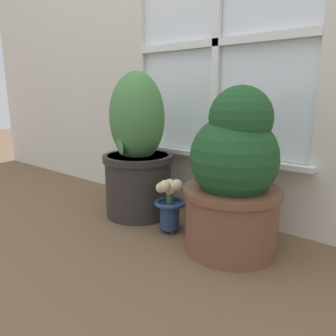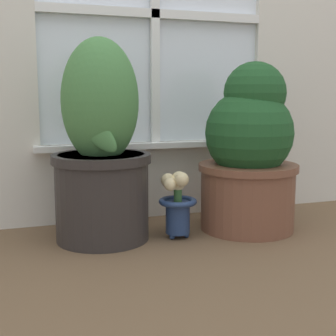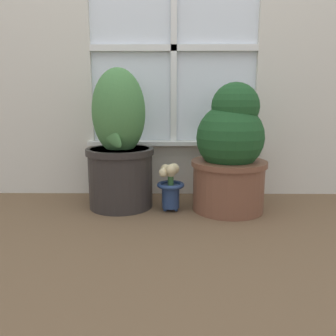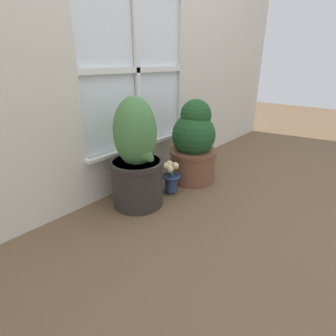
{
  "view_description": "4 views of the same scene",
  "coord_description": "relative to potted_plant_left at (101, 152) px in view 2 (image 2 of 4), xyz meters",
  "views": [
    {
      "loc": [
        0.88,
        -0.82,
        0.63
      ],
      "look_at": [
        -0.06,
        0.32,
        0.29
      ],
      "focal_mm": 35.0,
      "sensor_mm": 36.0,
      "label": 1
    },
    {
      "loc": [
        -0.6,
        -1.32,
        0.53
      ],
      "look_at": [
        -0.03,
        0.35,
        0.26
      ],
      "focal_mm": 50.0,
      "sensor_mm": 36.0,
      "label": 2
    },
    {
      "loc": [
        -0.01,
        -1.37,
        0.57
      ],
      "look_at": [
        -0.03,
        0.29,
        0.23
      ],
      "focal_mm": 35.0,
      "sensor_mm": 36.0,
      "label": 3
    },
    {
      "loc": [
        -1.38,
        -0.85,
        0.93
      ],
      "look_at": [
        -0.03,
        0.3,
        0.2
      ],
      "focal_mm": 28.0,
      "sensor_mm": 36.0,
      "label": 4
    }
  ],
  "objects": [
    {
      "name": "ground_plane",
      "position": [
        0.29,
        -0.35,
        -0.33
      ],
      "size": [
        10.0,
        10.0,
        0.0
      ],
      "primitive_type": "plane",
      "color": "brown"
    },
    {
      "name": "potted_plant_left",
      "position": [
        0.0,
        0.0,
        0.0
      ],
      "size": [
        0.36,
        0.36,
        0.74
      ],
      "color": "#2D2826",
      "rests_on": "ground_plane"
    },
    {
      "name": "potted_plant_right",
      "position": [
        0.58,
        -0.05,
        -0.02
      ],
      "size": [
        0.39,
        0.39,
        0.66
      ],
      "color": "brown",
      "rests_on": "ground_plane"
    },
    {
      "name": "flower_vase",
      "position": [
        0.27,
        -0.07,
        -0.19
      ],
      "size": [
        0.14,
        0.14,
        0.26
      ],
      "color": "navy",
      "rests_on": "ground_plane"
    }
  ]
}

